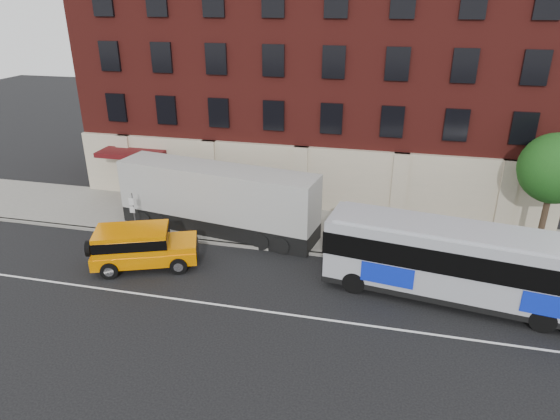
% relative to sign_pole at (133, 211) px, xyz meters
% --- Properties ---
extents(ground, '(120.00, 120.00, 0.00)m').
position_rel_sign_pole_xyz_m(ground, '(8.50, -6.15, -1.45)').
color(ground, black).
rests_on(ground, ground).
extents(sidewalk, '(60.00, 6.00, 0.15)m').
position_rel_sign_pole_xyz_m(sidewalk, '(8.50, 2.85, -1.38)').
color(sidewalk, gray).
rests_on(sidewalk, ground).
extents(kerb, '(60.00, 0.25, 0.15)m').
position_rel_sign_pole_xyz_m(kerb, '(8.50, -0.15, -1.38)').
color(kerb, gray).
rests_on(kerb, ground).
extents(lane_line, '(60.00, 0.12, 0.01)m').
position_rel_sign_pole_xyz_m(lane_line, '(8.50, -5.65, -1.45)').
color(lane_line, white).
rests_on(lane_line, ground).
extents(building, '(30.00, 12.10, 15.00)m').
position_rel_sign_pole_xyz_m(building, '(8.49, 10.77, 6.13)').
color(building, '#5C1A15').
rests_on(building, sidewalk).
extents(sign_pole, '(0.30, 0.20, 2.50)m').
position_rel_sign_pole_xyz_m(sign_pole, '(0.00, 0.00, 0.00)').
color(sign_pole, slate).
rests_on(sign_pole, ground).
extents(street_tree, '(3.60, 3.60, 6.20)m').
position_rel_sign_pole_xyz_m(street_tree, '(22.04, 3.34, 2.96)').
color(street_tree, '#37281B').
rests_on(street_tree, sidewalk).
extents(city_bus, '(12.94, 4.53, 3.47)m').
position_rel_sign_pole_xyz_m(city_bus, '(17.68, -2.79, 0.47)').
color(city_bus, '#A9ACB4').
rests_on(city_bus, ground).
extents(yellow_suv, '(5.50, 3.79, 2.06)m').
position_rel_sign_pole_xyz_m(yellow_suv, '(2.09, -3.25, -0.27)').
color(yellow_suv, orange).
rests_on(yellow_suv, ground).
extents(shipping_container, '(11.86, 4.18, 3.88)m').
position_rel_sign_pole_xyz_m(shipping_container, '(4.51, 1.45, 0.47)').
color(shipping_container, black).
rests_on(shipping_container, ground).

